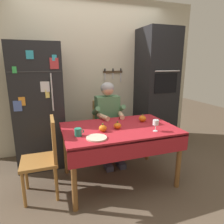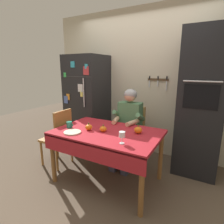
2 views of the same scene
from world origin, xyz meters
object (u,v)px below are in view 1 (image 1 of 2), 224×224
Objects in this scene: pumpkin_medium at (117,126)px; wine_glass at (156,123)px; pumpkin_large at (143,119)px; refrigerator at (39,106)px; chair_left_side at (46,154)px; coffee_mug at (78,132)px; chair_behind_person at (105,126)px; serving_tray at (97,138)px; pumpkin_small at (103,128)px; dining_table at (120,134)px; seated_person at (109,116)px; wall_oven at (156,90)px.

wine_glass is at bearing -31.07° from pumpkin_medium.
refrigerator is at bearing 151.16° from pumpkin_large.
chair_left_side is 8.72× the size of coffee_mug.
pumpkin_large is at bearing -62.25° from chair_behind_person.
refrigerator reaches higher than serving_tray.
chair_behind_person reaches higher than coffee_mug.
pumpkin_medium is 0.42× the size of serving_tray.
chair_left_side reaches higher than coffee_mug.
coffee_mug is (-0.59, -0.91, 0.27)m from chair_behind_person.
pumpkin_small is at bearing -7.99° from chair_left_side.
seated_person is at bearing 85.24° from dining_table.
wall_oven reaches higher than serving_tray.
refrigerator is 1.29m from serving_tray.
chair_behind_person reaches higher than pumpkin_large.
chair_left_side is at bearing -148.79° from seated_person.
pumpkin_large is 0.48× the size of serving_tray.
chair_behind_person is 1.12m from coffee_mug.
seated_person is at bearing 109.45° from wine_glass.
chair_behind_person is 0.94m from pumpkin_small.
pumpkin_small is (-0.59, 0.19, -0.06)m from wine_glass.
pumpkin_small is (0.71, -0.95, -0.12)m from refrigerator.
chair_behind_person reaches higher than dining_table.
wine_glass is (0.30, -1.05, 0.33)m from chair_behind_person.
seated_person is at bearing 81.95° from pumpkin_medium.
pumpkin_medium is (-0.39, 0.24, -0.06)m from wine_glass.
serving_tray is at bearing 179.90° from wine_glass.
refrigerator is 0.94m from chair_left_side.
chair_behind_person is 0.86m from pumpkin_medium.
wall_oven is 2.26× the size of chair_behind_person.
seated_person is at bearing -162.30° from wall_oven.
seated_person is 11.42× the size of pumpkin_large.
refrigerator is at bearing -178.86° from wall_oven.
wall_oven is 2.21m from chair_left_side.
chair_behind_person is at bearing 68.36° from serving_tray.
wall_oven is 1.47m from pumpkin_medium.
pumpkin_medium is 0.94× the size of pumpkin_small.
coffee_mug is 0.51m from pumpkin_medium.
pumpkin_small is at bearing -108.70° from chair_behind_person.
pumpkin_small is 0.23m from serving_tray.
dining_table is 13.13× the size of coffee_mug.
pumpkin_large is 1.14× the size of pumpkin_medium.
chair_behind_person is at bearing 117.75° from pumpkin_large.
chair_behind_person is 0.78m from pumpkin_large.
refrigerator is 12.87× the size of wine_glass.
wall_oven is 1.69× the size of seated_person.
coffee_mug is at bearing -164.35° from pumpkin_large.
seated_person reaches higher than chair_behind_person.
pumpkin_small is (-0.29, -0.86, 0.27)m from chair_behind_person.
dining_table is 10.01× the size of wine_glass.
dining_table is at bearing 12.15° from coffee_mug.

